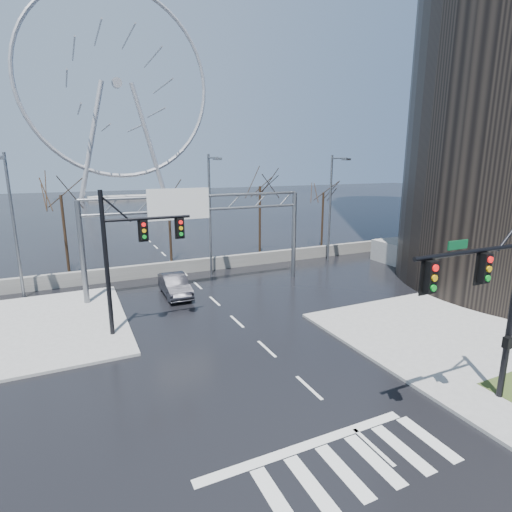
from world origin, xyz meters
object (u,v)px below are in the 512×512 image
ferris_wheel (117,91)px  car (175,285)px  sign_gantry (194,221)px  signal_mast_near (494,289)px  signal_mast_far (128,249)px

ferris_wheel → car: ferris_wheel is taller
car → sign_gantry: bearing=18.9°
signal_mast_near → sign_gantry: 19.79m
signal_mast_near → sign_gantry: bearing=106.2°
sign_gantry → car: (-1.78, -0.57, -4.41)m
signal_mast_near → car: 20.24m
signal_mast_near → signal_mast_far: 17.03m
sign_gantry → ferris_wheel: bearing=86.2°
signal_mast_far → sign_gantry: (5.49, 6.00, 0.35)m
sign_gantry → ferris_wheel: 82.91m
signal_mast_near → signal_mast_far: same height
signal_mast_far → car: 7.73m
sign_gantry → signal_mast_far: bearing=-132.5°
signal_mast_near → ferris_wheel: bearing=90.1°
signal_mast_near → ferris_wheel: (-0.14, 99.04, 21.26)m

